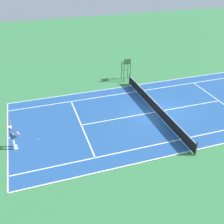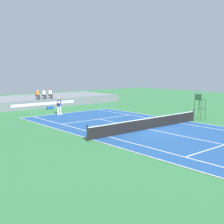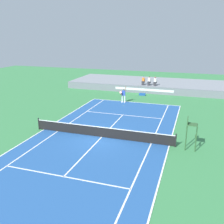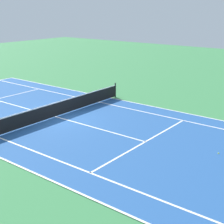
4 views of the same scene
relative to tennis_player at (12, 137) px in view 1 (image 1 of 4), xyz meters
name	(u,v)px [view 1 (image 1 of 4)]	position (x,y,z in m)	size (l,w,h in m)	color
ground_plane	(155,112)	(1.36, -11.40, -0.99)	(80.00, 80.00, 0.00)	#387F47
court	(155,112)	(1.36, -11.40, -0.98)	(11.08, 23.88, 0.03)	#235193
net	(156,107)	(1.36, -11.40, -0.47)	(11.98, 0.10, 1.07)	black
tennis_player	(12,137)	(0.00, 0.00, 0.00)	(0.75, 0.70, 2.08)	white
tennis_ball	(38,139)	(0.48, -1.63, -0.96)	(0.07, 0.07, 0.07)	#D1E533
umpire_chair	(126,67)	(8.30, -11.40, 0.56)	(0.77, 0.77, 2.44)	#2D562D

